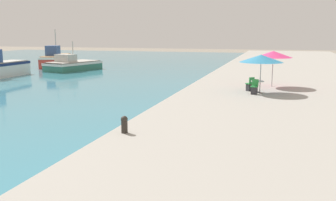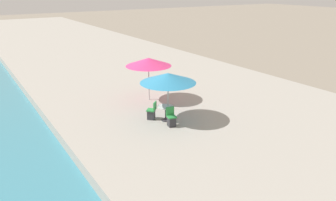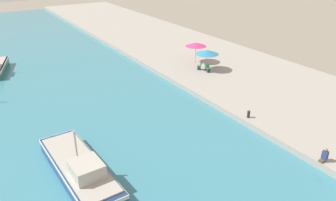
{
  "view_description": "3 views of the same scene",
  "coord_description": "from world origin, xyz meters",
  "px_view_note": "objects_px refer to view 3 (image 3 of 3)",
  "views": [
    {
      "loc": [
        6.03,
        0.0,
        4.27
      ],
      "look_at": [
        1.5,
        15.44,
        1.35
      ],
      "focal_mm": 40.0,
      "sensor_mm": 36.0,
      "label": 1
    },
    {
      "loc": [
        -3.13,
        11.35,
        6.9
      ],
      "look_at": [
        5.03,
        24.01,
        1.55
      ],
      "focal_mm": 35.0,
      "sensor_mm": 36.0,
      "label": 2
    },
    {
      "loc": [
        -18.01,
        -4.43,
        13.38
      ],
      "look_at": [
        -4.0,
        18.0,
        1.15
      ],
      "focal_mm": 35.0,
      "sensor_mm": 36.0,
      "label": 3
    }
  ],
  "objects_px": {
    "cafe_umbrella_pink": "(207,52)",
    "cafe_chair_right": "(208,69)",
    "cafe_umbrella_white": "(196,44)",
    "cafe_table": "(206,66)",
    "fishing_boat_near": "(80,169)",
    "person_at_quay": "(325,156)",
    "mooring_bollard": "(249,114)",
    "cafe_chair_left": "(199,67)"
  },
  "relations": [
    {
      "from": "fishing_boat_near",
      "to": "cafe_chair_left",
      "type": "height_order",
      "value": "fishing_boat_near"
    },
    {
      "from": "cafe_umbrella_pink",
      "to": "mooring_bollard",
      "type": "height_order",
      "value": "cafe_umbrella_pink"
    },
    {
      "from": "fishing_boat_near",
      "to": "person_at_quay",
      "type": "bearing_deg",
      "value": -31.03
    },
    {
      "from": "fishing_boat_near",
      "to": "cafe_umbrella_pink",
      "type": "height_order",
      "value": "fishing_boat_near"
    },
    {
      "from": "cafe_chair_right",
      "to": "cafe_umbrella_pink",
      "type": "bearing_deg",
      "value": -100.68
    },
    {
      "from": "fishing_boat_near",
      "to": "cafe_table",
      "type": "relative_size",
      "value": 11.18
    },
    {
      "from": "cafe_chair_left",
      "to": "person_at_quay",
      "type": "height_order",
      "value": "person_at_quay"
    },
    {
      "from": "cafe_umbrella_pink",
      "to": "cafe_umbrella_white",
      "type": "xyz_separation_m",
      "value": [
        0.68,
        3.07,
        0.11
      ]
    },
    {
      "from": "cafe_umbrella_pink",
      "to": "cafe_chair_right",
      "type": "height_order",
      "value": "cafe_umbrella_pink"
    },
    {
      "from": "cafe_umbrella_white",
      "to": "cafe_chair_left",
      "type": "xyz_separation_m",
      "value": [
        -1.34,
        -2.59,
        -1.93
      ]
    },
    {
      "from": "fishing_boat_near",
      "to": "cafe_umbrella_white",
      "type": "bearing_deg",
      "value": 33.06
    },
    {
      "from": "person_at_quay",
      "to": "mooring_bollard",
      "type": "height_order",
      "value": "person_at_quay"
    },
    {
      "from": "fishing_boat_near",
      "to": "person_at_quay",
      "type": "height_order",
      "value": "fishing_boat_near"
    },
    {
      "from": "cafe_chair_left",
      "to": "mooring_bollard",
      "type": "bearing_deg",
      "value": -150.89
    },
    {
      "from": "fishing_boat_near",
      "to": "cafe_chair_left",
      "type": "relative_size",
      "value": 9.83
    },
    {
      "from": "cafe_chair_left",
      "to": "mooring_bollard",
      "type": "height_order",
      "value": "cafe_chair_left"
    },
    {
      "from": "person_at_quay",
      "to": "mooring_bollard",
      "type": "bearing_deg",
      "value": 88.25
    },
    {
      "from": "cafe_table",
      "to": "mooring_bollard",
      "type": "distance_m",
      "value": 12.09
    },
    {
      "from": "cafe_umbrella_white",
      "to": "cafe_chair_right",
      "type": "bearing_deg",
      "value": -104.28
    },
    {
      "from": "cafe_umbrella_white",
      "to": "cafe_chair_right",
      "type": "relative_size",
      "value": 2.84
    },
    {
      "from": "cafe_table",
      "to": "cafe_chair_right",
      "type": "height_order",
      "value": "cafe_chair_right"
    },
    {
      "from": "person_at_quay",
      "to": "cafe_table",
      "type": "bearing_deg",
      "value": 76.4
    },
    {
      "from": "cafe_chair_right",
      "to": "cafe_chair_left",
      "type": "bearing_deg",
      "value": -63.0
    },
    {
      "from": "fishing_boat_near",
      "to": "person_at_quay",
      "type": "relative_size",
      "value": 9.15
    },
    {
      "from": "cafe_umbrella_white",
      "to": "mooring_bollard",
      "type": "bearing_deg",
      "value": -109.46
    },
    {
      "from": "cafe_umbrella_pink",
      "to": "person_at_quay",
      "type": "distance_m",
      "value": 19.21
    },
    {
      "from": "fishing_boat_near",
      "to": "cafe_umbrella_pink",
      "type": "xyz_separation_m",
      "value": [
        18.77,
        10.98,
        1.99
      ]
    },
    {
      "from": "cafe_umbrella_white",
      "to": "cafe_table",
      "type": "distance_m",
      "value": 3.66
    },
    {
      "from": "cafe_umbrella_pink",
      "to": "person_at_quay",
      "type": "bearing_deg",
      "value": -104.04
    },
    {
      "from": "person_at_quay",
      "to": "mooring_bollard",
      "type": "relative_size",
      "value": 1.49
    },
    {
      "from": "cafe_table",
      "to": "cafe_chair_left",
      "type": "distance_m",
      "value": 0.75
    },
    {
      "from": "person_at_quay",
      "to": "fishing_boat_near",
      "type": "bearing_deg",
      "value": 151.76
    },
    {
      "from": "cafe_chair_left",
      "to": "person_at_quay",
      "type": "bearing_deg",
      "value": -145.07
    },
    {
      "from": "cafe_table",
      "to": "cafe_chair_right",
      "type": "relative_size",
      "value": 0.88
    },
    {
      "from": "cafe_umbrella_pink",
      "to": "cafe_umbrella_white",
      "type": "relative_size",
      "value": 1.05
    },
    {
      "from": "cafe_chair_left",
      "to": "cafe_table",
      "type": "bearing_deg",
      "value": -90.0
    },
    {
      "from": "cafe_umbrella_white",
      "to": "cafe_table",
      "type": "height_order",
      "value": "cafe_umbrella_white"
    },
    {
      "from": "cafe_chair_right",
      "to": "person_at_quay",
      "type": "relative_size",
      "value": 0.93
    },
    {
      "from": "person_at_quay",
      "to": "mooring_bollard",
      "type": "distance_m",
      "value": 7.21
    },
    {
      "from": "cafe_umbrella_pink",
      "to": "person_at_quay",
      "type": "relative_size",
      "value": 2.77
    },
    {
      "from": "cafe_table",
      "to": "mooring_bollard",
      "type": "xyz_separation_m",
      "value": [
        -4.26,
        -11.31,
        -0.18
      ]
    },
    {
      "from": "cafe_chair_right",
      "to": "mooring_bollard",
      "type": "bearing_deg",
      "value": 79.5
    }
  ]
}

